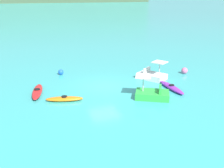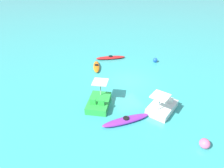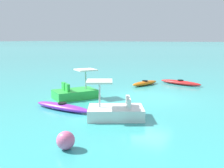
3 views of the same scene
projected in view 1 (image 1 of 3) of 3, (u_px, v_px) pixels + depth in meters
The scene contains 8 objects.
ground_plane at pixel (104, 86), 22.06m from camera, with size 600.00×600.00×0.00m, color #38ADA8.
kayak_purple at pixel (172, 87), 21.41m from camera, with size 0.75×3.37×0.37m.
kayak_red at pixel (37, 92), 20.49m from camera, with size 1.43×3.41×0.37m.
kayak_orange at pixel (64, 99), 19.09m from camera, with size 2.71×1.38×0.37m.
pedal_boat_white at pixel (152, 75), 23.86m from camera, with size 2.52×2.83×1.68m.
pedal_boat_green at pixel (152, 94), 19.58m from camera, with size 2.83×2.53×1.68m.
buoy_pink at pixel (184, 71), 25.40m from camera, with size 0.59×0.59×0.59m, color pink.
buoy_blue at pixel (61, 72), 25.10m from camera, with size 0.50×0.50×0.50m, color blue.
Camera 1 is at (-7.11, -19.52, 7.44)m, focal length 42.99 mm.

